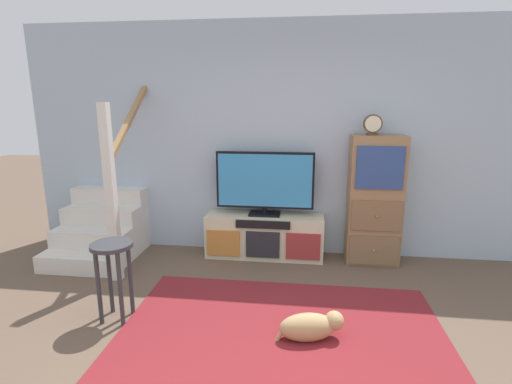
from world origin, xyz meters
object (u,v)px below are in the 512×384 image
at_px(desk_clock, 373,125).
at_px(bar_stool_near, 113,263).
at_px(side_cabinet, 375,201).
at_px(dog, 311,326).
at_px(television, 265,182).
at_px(media_console, 264,236).

height_order(desk_clock, bar_stool_near, desk_clock).
relative_size(side_cabinet, desk_clock, 6.56).
distance_m(bar_stool_near, dog, 1.68).
bearing_deg(desk_clock, television, 178.58).
bearing_deg(bar_stool_near, desk_clock, 33.49).
xyz_separation_m(bar_stool_near, dog, (1.63, -0.10, -0.39)).
distance_m(media_console, desk_clock, 1.75).
relative_size(side_cabinet, bar_stool_near, 2.14).
bearing_deg(dog, bar_stool_near, 176.33).
bearing_deg(media_console, side_cabinet, 0.47).
height_order(media_console, bar_stool_near, bar_stool_near).
height_order(television, side_cabinet, side_cabinet).
xyz_separation_m(media_console, desk_clock, (1.16, -0.00, 1.31)).
relative_size(television, side_cabinet, 0.78).
xyz_separation_m(television, dog, (0.53, -1.63, -0.79)).
relative_size(bar_stool_near, dog, 1.27).
height_order(media_console, television, television).
bearing_deg(side_cabinet, media_console, -179.53).
distance_m(media_console, dog, 1.70).
height_order(television, dog, television).
xyz_separation_m(side_cabinet, bar_stool_near, (-2.34, -1.51, -0.22)).
height_order(television, bar_stool_near, television).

